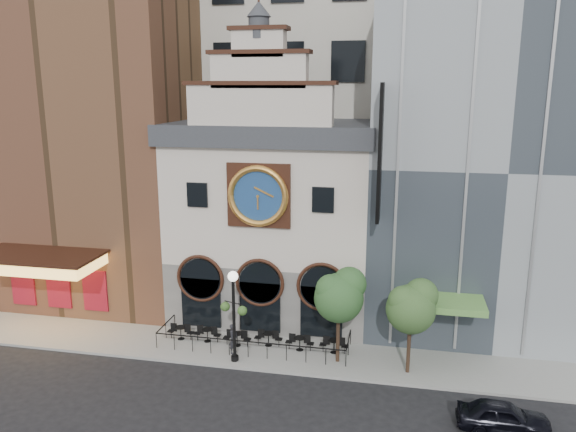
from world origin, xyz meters
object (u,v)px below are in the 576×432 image
Objects in this scene: bistro_1 at (207,334)px; lamppost at (234,306)px; bistro_2 at (237,338)px; tree_left at (340,294)px; tree_right at (412,305)px; bistro_3 at (268,338)px; bistro_4 at (300,342)px; car_right at (503,417)px; bistro_5 at (334,345)px; pedestrian at (233,339)px; bistro_0 at (181,332)px.

lamppost is (2.20, -1.88, 2.64)m from bistro_1.
bistro_2 is 0.30× the size of tree_left.
tree_right is (9.47, -1.10, 3.19)m from bistro_2.
tree_left is at bearing 173.05° from tree_right.
bistro_3 is 1.84m from bistro_4.
bistro_1 is 16.17m from car_right.
tree_right is (11.30, -1.27, 3.19)m from bistro_1.
bistro_3 is 3.74m from bistro_5.
bistro_4 is 3.68m from pedestrian.
tree_right is (5.91, -1.26, 3.19)m from bistro_4.
bistro_5 is at bearing 40.09° from lamppost.
bistro_4 is 1.00× the size of bistro_5.
tree_right is (4.01, -1.32, 3.19)m from bistro_5.
pedestrian is 6.48m from tree_left.
tree_left is at bearing -6.38° from bistro_2.
bistro_1 and bistro_2 have the same top height.
pedestrian reaches higher than bistro_5.
pedestrian is at bearing -143.75° from bistro_3.
tree_right is at bearing -12.03° from bistro_4.
pedestrian reaches higher than bistro_3.
car_right is at bearing 4.32° from lamppost.
bistro_0 and bistro_2 have the same top height.
bistro_5 is (7.29, 0.06, 0.00)m from bistro_1.
bistro_3 is at bearing 177.96° from bistro_5.
lamppost is at bearing -176.15° from tree_right.
bistro_2 is 0.95m from pedestrian.
bistro_2 is 0.41× the size of car_right.
lamppost is (-3.19, -1.87, 2.64)m from bistro_4.
bistro_5 is at bearing 2.38° from bistro_2.
bistro_0 is 1.61m from bistro_1.
bistro_1 is 0.94× the size of pedestrian.
bistro_0 and bistro_5 have the same top height.
bistro_0 is 1.00× the size of bistro_4.
bistro_1 is (1.61, 0.02, 0.00)m from bistro_0.
car_right is 0.75× the size of tree_left.
tree_right reaches higher than bistro_3.
bistro_4 is at bearing -0.08° from bistro_1.
bistro_4 is at bearing 160.15° from tree_left.
car_right is 13.76m from lamppost.
bistro_1 is 1.83m from bistro_2.
lamppost is 5.59m from tree_left.
bistro_5 is at bearing 1.93° from bistro_4.
bistro_2 is at bearing -177.62° from bistro_5.
bistro_2 is at bearing 18.10° from pedestrian.
bistro_4 is 0.94× the size of pedestrian.
bistro_3 is 1.00× the size of bistro_5.
bistro_0 is 9.87m from tree_left.
car_right is at bearing -17.61° from bistro_0.
pedestrian is 2.44m from lamppost.
lamppost is at bearing -168.98° from tree_left.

